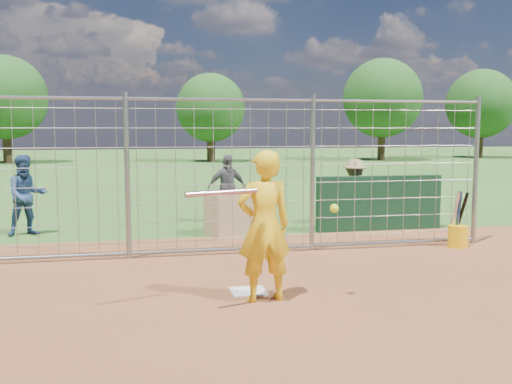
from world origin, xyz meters
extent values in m
plane|color=#2D591E|center=(0.00, 0.00, 0.00)|extent=(100.00, 100.00, 0.00)
cube|color=silver|center=(0.00, -0.20, 0.01)|extent=(0.43, 0.43, 0.02)
cube|color=#11381E|center=(3.40, 3.60, 0.55)|extent=(2.60, 0.20, 1.10)
imported|color=yellow|center=(0.12, -0.57, 0.90)|extent=(0.69, 0.49, 1.80)
imported|color=navy|center=(-3.44, 4.43, 0.77)|extent=(0.92, 0.82, 1.55)
imported|color=#515155|center=(0.53, 5.07, 0.74)|extent=(0.91, 0.47, 1.49)
imported|color=olive|center=(3.12, 4.25, 0.70)|extent=(0.96, 0.61, 1.41)
cube|color=tan|center=(0.36, 3.76, 0.40)|extent=(0.96, 0.83, 0.80)
cylinder|color=silver|center=(-0.43, -0.91, 1.35)|extent=(0.84, 0.33, 0.06)
sphere|color=#CAF219|center=(0.92, -0.75, 1.11)|extent=(0.10, 0.10, 0.10)
cylinder|color=yellow|center=(4.05, 1.75, 0.19)|extent=(0.34, 0.34, 0.38)
cylinder|color=silver|center=(4.00, 1.80, 0.55)|extent=(0.07, 0.25, 0.84)
cylinder|color=navy|center=(4.07, 1.80, 0.55)|extent=(0.08, 0.18, 0.85)
cylinder|color=black|center=(4.12, 1.80, 0.55)|extent=(0.12, 0.33, 0.82)
cylinder|color=gray|center=(-1.50, 2.00, 1.30)|extent=(0.08, 0.08, 2.60)
cylinder|color=gray|center=(1.50, 2.00, 1.30)|extent=(0.08, 0.08, 2.60)
cylinder|color=gray|center=(4.50, 2.00, 1.30)|extent=(0.08, 0.08, 2.60)
cylinder|color=gray|center=(0.00, 2.00, 2.50)|extent=(9.00, 0.05, 0.05)
cylinder|color=gray|center=(0.00, 2.00, 0.08)|extent=(9.00, 0.05, 0.05)
cube|color=gray|center=(0.00, 2.00, 1.25)|extent=(9.00, 0.02, 2.50)
cylinder|color=#3F2B19|center=(-9.00, 29.00, 1.26)|extent=(0.50, 0.50, 2.52)
sphere|color=#26561E|center=(-9.00, 29.00, 3.85)|extent=(4.90, 4.90, 4.90)
cylinder|color=#3F2B19|center=(3.00, 28.00, 1.08)|extent=(0.50, 0.50, 2.16)
sphere|color=#26561E|center=(3.00, 28.00, 3.30)|extent=(4.20, 4.20, 4.20)
cylinder|color=#3F2B19|center=(14.00, 27.50, 1.30)|extent=(0.50, 0.50, 2.59)
sphere|color=#26561E|center=(14.00, 27.50, 3.96)|extent=(5.04, 5.04, 5.04)
cylinder|color=#3F2B19|center=(22.00, 29.00, 1.22)|extent=(0.50, 0.50, 2.45)
sphere|color=#26561E|center=(22.00, 29.00, 3.74)|extent=(4.76, 4.76, 4.76)
camera|label=1|loc=(-1.30, -7.04, 2.05)|focal=40.00mm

